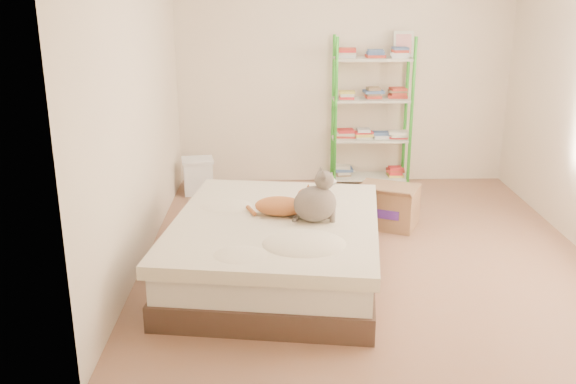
{
  "coord_description": "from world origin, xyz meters",
  "views": [
    {
      "loc": [
        -0.79,
        -5.23,
        2.24
      ],
      "look_at": [
        -0.69,
        -0.27,
        0.62
      ],
      "focal_mm": 40.0,
      "sensor_mm": 36.0,
      "label": 1
    }
  ],
  "objects_px": {
    "shelf_unit": "(372,113)",
    "white_bin": "(198,176)",
    "cardboard_box": "(387,206)",
    "grey_cat": "(315,196)",
    "orange_cat": "(280,204)",
    "bed": "(276,249)"
  },
  "relations": [
    {
      "from": "grey_cat",
      "to": "cardboard_box",
      "type": "height_order",
      "value": "grey_cat"
    },
    {
      "from": "shelf_unit",
      "to": "cardboard_box",
      "type": "height_order",
      "value": "shelf_unit"
    },
    {
      "from": "cardboard_box",
      "to": "shelf_unit",
      "type": "bearing_deg",
      "value": 112.85
    },
    {
      "from": "orange_cat",
      "to": "white_bin",
      "type": "distance_m",
      "value": 2.32
    },
    {
      "from": "grey_cat",
      "to": "cardboard_box",
      "type": "xyz_separation_m",
      "value": [
        0.78,
        1.2,
        -0.51
      ]
    },
    {
      "from": "orange_cat",
      "to": "grey_cat",
      "type": "distance_m",
      "value": 0.32
    },
    {
      "from": "shelf_unit",
      "to": "cardboard_box",
      "type": "xyz_separation_m",
      "value": [
        -0.02,
        -1.3,
        -0.65
      ]
    },
    {
      "from": "cardboard_box",
      "to": "white_bin",
      "type": "height_order",
      "value": "cardboard_box"
    },
    {
      "from": "orange_cat",
      "to": "shelf_unit",
      "type": "bearing_deg",
      "value": 73.18
    },
    {
      "from": "cardboard_box",
      "to": "white_bin",
      "type": "bearing_deg",
      "value": 175.28
    },
    {
      "from": "shelf_unit",
      "to": "cardboard_box",
      "type": "relative_size",
      "value": 2.49
    },
    {
      "from": "white_bin",
      "to": "grey_cat",
      "type": "bearing_deg",
      "value": -62.65
    },
    {
      "from": "orange_cat",
      "to": "shelf_unit",
      "type": "relative_size",
      "value": 0.27
    },
    {
      "from": "shelf_unit",
      "to": "white_bin",
      "type": "distance_m",
      "value": 2.07
    },
    {
      "from": "grey_cat",
      "to": "shelf_unit",
      "type": "relative_size",
      "value": 0.23
    },
    {
      "from": "orange_cat",
      "to": "white_bin",
      "type": "bearing_deg",
      "value": 120.27
    },
    {
      "from": "grey_cat",
      "to": "cardboard_box",
      "type": "relative_size",
      "value": 0.58
    },
    {
      "from": "grey_cat",
      "to": "white_bin",
      "type": "relative_size",
      "value": 1.02
    },
    {
      "from": "bed",
      "to": "white_bin",
      "type": "distance_m",
      "value": 2.36
    },
    {
      "from": "orange_cat",
      "to": "white_bin",
      "type": "relative_size",
      "value": 1.2
    },
    {
      "from": "grey_cat",
      "to": "white_bin",
      "type": "bearing_deg",
      "value": 17.3
    },
    {
      "from": "grey_cat",
      "to": "cardboard_box",
      "type": "distance_m",
      "value": 1.52
    }
  ]
}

